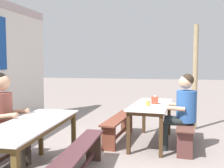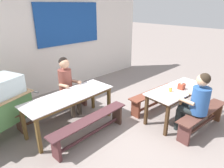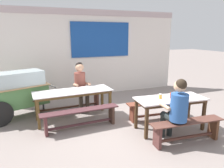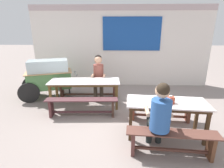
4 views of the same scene
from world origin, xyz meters
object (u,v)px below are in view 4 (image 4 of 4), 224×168
Objects in this scene: dining_table_far at (85,83)px; dining_table_near at (167,106)px; bench_near_front at (171,141)px; condiment_jar at (154,98)px; bench_near_back at (160,108)px; food_cart at (48,75)px; bench_far_front at (82,105)px; person_near_front at (160,114)px; person_center_facing at (99,74)px; tissue_box at (170,100)px; bench_far_back at (88,88)px.

dining_table_far and dining_table_near have the same top height.
condiment_jar is at bearing 106.19° from bench_near_front.
dining_table_far is 2.31m from dining_table_near.
condiment_jar reaches higher than dining_table_far.
bench_near_back is 0.82× the size of food_cart.
person_near_front is (1.57, -1.28, 0.45)m from bench_far_front.
person_center_facing reaches higher than bench_near_back.
bench_near_back is 14.07× the size of condiment_jar.
food_cart is at bearing 147.11° from dining_table_near.
tissue_box is (-0.01, -0.67, 0.49)m from bench_near_back.
food_cart reaches higher than bench_far_front.
person_center_facing is (1.58, -0.09, 0.07)m from food_cart.
bench_near_front is 0.76m from tissue_box.
bench_far_back is 1.45× the size of person_near_front.
dining_table_near is at bearing 63.85° from person_near_front.
food_cart is at bearing 176.87° from person_center_facing.
bench_near_front is 1.18× the size of person_near_front.
food_cart reaches higher than bench_near_front.
tissue_box is (1.59, -1.99, 0.03)m from person_center_facing.
dining_table_far is at bearing 158.67° from bench_near_back.
food_cart is (-1.26, 0.66, 0.04)m from dining_table_far.
tissue_box is at bearing -23.14° from bench_far_front.
food_cart is 3.84m from person_near_front.
tissue_box is (3.17, -2.08, 0.10)m from food_cart.
person_near_front reaches higher than dining_table_far.
tissue_box is at bearing -46.48° from bench_far_back.
bench_near_back is at bearing 85.63° from dining_table_near.
bench_far_back is 3.03m from person_near_front.
food_cart is 3.50m from condiment_jar.
bench_far_back is 0.59m from person_center_facing.
dining_table_near is 2.76m from bench_far_back.
person_center_facing is (-1.50, 2.55, 0.48)m from bench_near_front.
bench_far_back is at bearing -1.83° from food_cart.
dining_table_far reaches higher than bench_far_back.
bench_near_back is 1.24m from bench_near_front.
food_cart is at bearing 145.57° from condiment_jar.
person_center_facing is 8.96× the size of tissue_box.
dining_table_far is 1.25× the size of bench_near_front.
tissue_box is (1.88, -0.80, 0.50)m from bench_far_front.
bench_far_back is at bearing 92.76° from bench_far_front.
bench_far_front is 2.10m from tissue_box.
food_cart is at bearing 178.17° from bench_far_back.
bench_far_front is at bearing 157.89° from dining_table_near.
bench_far_back is (-1.90, 1.98, -0.35)m from dining_table_near.
bench_far_front and bench_near_back have the same top height.
dining_table_near is 10.56× the size of tissue_box.
condiment_jar reaches higher than bench_near_front.
food_cart reaches higher than dining_table_far.
bench_far_front is 0.95× the size of food_cart.
dining_table_near is 0.28m from condiment_jar.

